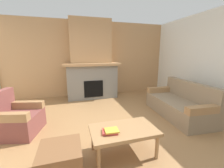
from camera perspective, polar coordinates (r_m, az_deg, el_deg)
name	(u,v)px	position (r m, az deg, el deg)	size (l,w,h in m)	color
ground	(112,134)	(3.01, 0.12, -19.02)	(9.00, 9.00, 0.00)	olive
wall_back_wood_panel	(90,59)	(5.53, -8.81, 9.73)	(6.00, 0.12, 2.70)	tan
fireplace	(91,65)	(5.17, -8.19, 7.54)	(1.90, 0.82, 2.70)	gray
couch	(180,104)	(4.07, 25.19, -7.31)	(0.97, 1.86, 0.85)	#847056
armchair	(15,119)	(3.46, -33.91, -11.46)	(0.92, 0.92, 0.85)	brown
coffee_table	(124,132)	(2.33, 4.65, -18.32)	(1.00, 0.60, 0.43)	#997047
ottoman	(61,161)	(2.19, -19.58, -26.79)	(0.52, 0.52, 0.40)	brown
book_stack_near_edge	(111,131)	(2.18, -0.59, -18.14)	(0.25, 0.21, 0.05)	#B23833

